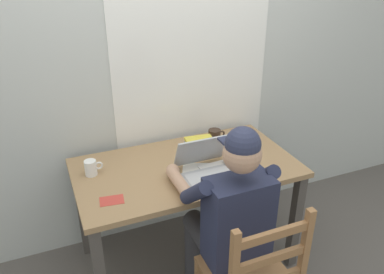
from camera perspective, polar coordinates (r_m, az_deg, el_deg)
The scene contains 12 objects.
ground_plane at distance 2.92m, azimuth -0.76°, elevation -17.01°, with size 8.00×8.00×0.00m, color #56514C.
back_wall at distance 2.65m, azimuth -4.64°, elevation 10.73°, with size 6.00×0.08×2.60m.
desk at distance 2.52m, azimuth -0.85°, elevation -6.14°, with size 1.38×0.76×0.75m.
seated_person at distance 2.18m, azimuth 5.31°, elevation -10.94°, with size 0.50×0.60×1.25m.
laptop at distance 2.35m, azimuth 2.28°, elevation -4.45°, with size 0.33×0.33×0.22m.
computer_mouse at distance 2.45m, azimuth 8.68°, elevation -4.25°, with size 0.06×0.10×0.03m, color #ADAFB2.
coffee_mug_white at distance 2.42m, azimuth -14.50°, elevation -4.36°, with size 0.11×0.07×0.10m.
coffee_mug_dark at distance 2.74m, azimuth 3.34°, elevation 0.18°, with size 0.12×0.09×0.09m.
book_stack_main at distance 2.58m, azimuth 1.08°, elevation -1.40°, with size 0.20×0.16×0.10m.
paper_pile_near_laptop at distance 2.42m, azimuth 0.96°, elevation -4.78°, with size 0.20×0.15×0.01m, color silver.
paper_pile_back_corner at distance 2.42m, azimuth 4.10°, elevation -4.60°, with size 0.23×0.15×0.01m, color white.
landscape_photo_print at distance 2.19m, azimuth -11.63°, elevation -9.05°, with size 0.13×0.09×0.00m, color #C63D33.
Camera 1 is at (-0.78, -1.97, 2.01)m, focal length 36.54 mm.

